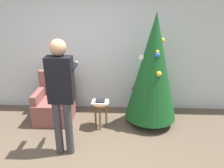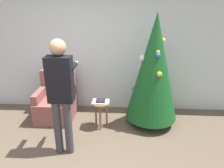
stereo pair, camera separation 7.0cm
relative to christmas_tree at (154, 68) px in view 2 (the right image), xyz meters
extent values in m
cube|color=silver|center=(-1.18, 0.65, 0.23)|extent=(8.00, 0.06, 2.70)
cylinder|color=brown|center=(0.00, 0.00, -1.05)|extent=(0.10, 0.10, 0.16)
cone|color=#144C1E|center=(0.00, 0.00, 0.00)|extent=(0.96, 0.96, 1.94)
sphere|color=gold|center=(0.13, 0.03, 0.49)|extent=(0.09, 0.09, 0.09)
sphere|color=#B23399|center=(-0.34, 0.13, -0.45)|extent=(0.08, 0.08, 0.08)
sphere|color=gold|center=(0.03, -0.17, 0.33)|extent=(0.06, 0.06, 0.06)
sphere|color=white|center=(-0.21, 0.00, 0.19)|extent=(0.11, 0.11, 0.11)
sphere|color=#2856B2|center=(0.03, -0.18, 0.28)|extent=(0.09, 0.09, 0.09)
sphere|color=gold|center=(0.07, -0.25, -0.03)|extent=(0.09, 0.09, 0.09)
cube|color=brown|center=(-1.89, 0.07, -0.91)|extent=(0.71, 0.74, 0.43)
cube|color=brown|center=(-1.89, 0.37, -0.44)|extent=(0.71, 0.14, 0.50)
cube|color=brown|center=(-2.18, 0.07, -0.60)|extent=(0.12, 0.66, 0.18)
cube|color=brown|center=(-1.59, 0.07, -0.60)|extent=(0.12, 0.66, 0.18)
cylinder|color=#38383D|center=(-1.53, -0.97, -0.69)|extent=(0.12, 0.12, 0.86)
cylinder|color=#38383D|center=(-1.36, -0.97, -0.69)|extent=(0.12, 0.12, 0.86)
cube|color=black|center=(-1.45, -0.91, 0.08)|extent=(0.37, 0.20, 0.68)
sphere|color=tan|center=(-1.45, -0.87, 0.54)|extent=(0.23, 0.23, 0.23)
cylinder|color=black|center=(-1.60, -0.72, 0.22)|extent=(0.08, 0.30, 0.08)
cylinder|color=black|center=(-1.29, -0.72, 0.22)|extent=(0.08, 0.30, 0.08)
cube|color=white|center=(-1.29, -0.53, 0.22)|extent=(0.04, 0.14, 0.04)
cylinder|color=brown|center=(-0.95, -0.18, -0.63)|extent=(0.34, 0.34, 0.03)
cylinder|color=brown|center=(-0.95, -0.30, -0.89)|extent=(0.04, 0.04, 0.47)
cylinder|color=brown|center=(-0.85, -0.12, -0.89)|extent=(0.04, 0.04, 0.47)
cylinder|color=brown|center=(-1.05, -0.12, -0.89)|extent=(0.04, 0.04, 0.47)
cube|color=silver|center=(-0.95, -0.18, -0.61)|extent=(0.31, 0.23, 0.02)
cube|color=black|center=(-0.95, -0.18, -0.59)|extent=(0.17, 0.15, 0.02)
camera|label=1|loc=(-0.59, -3.79, 1.15)|focal=35.00mm
camera|label=2|loc=(-0.52, -3.78, 1.15)|focal=35.00mm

